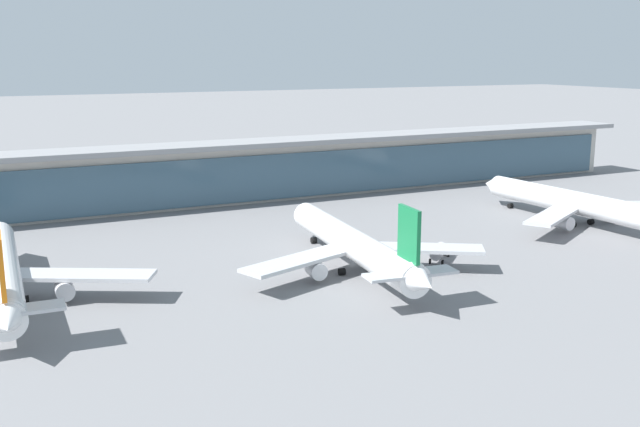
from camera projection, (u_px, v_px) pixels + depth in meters
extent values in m
plane|color=slate|center=(348.00, 264.00, 128.73)|extent=(1200.00, 1200.00, 0.00)
cylinder|color=white|center=(2.00, 270.00, 108.28)|extent=(6.75, 47.14, 4.95)
cone|color=white|center=(7.00, 323.00, 85.68)|extent=(4.66, 5.62, 4.46)
cube|color=#B7BABF|center=(81.00, 275.00, 108.89)|extent=(21.41, 14.91, 0.60)
cylinder|color=silver|center=(64.00, 289.00, 107.78)|extent=(2.87, 3.69, 2.73)
cube|color=orange|center=(1.00, 265.00, 88.28)|extent=(0.83, 6.00, 7.69)
cube|color=#B7BABF|center=(6.00, 312.00, 88.70)|extent=(13.80, 4.28, 0.43)
cylinder|color=black|center=(25.00, 300.00, 107.96)|extent=(1.07, 1.23, 1.20)
cylinder|color=black|center=(2.00, 265.00, 125.91)|extent=(1.07, 1.23, 1.20)
cylinder|color=white|center=(351.00, 243.00, 124.26)|extent=(9.87, 47.25, 4.95)
cone|color=white|center=(302.00, 213.00, 147.62)|extent=(5.30, 4.95, 4.86)
cone|color=white|center=(422.00, 282.00, 101.03)|extent=(5.01, 5.89, 4.46)
cube|color=black|center=(307.00, 211.00, 144.83)|extent=(3.91, 2.43, 0.60)
cube|color=#B7BABF|center=(300.00, 260.00, 116.87)|extent=(21.94, 12.43, 0.60)
cube|color=#B7BABF|center=(420.00, 248.00, 124.11)|extent=(21.00, 15.97, 0.60)
cylinder|color=silver|center=(316.00, 270.00, 117.64)|extent=(3.10, 3.86, 2.73)
cylinder|color=silver|center=(407.00, 260.00, 123.15)|extent=(3.10, 3.86, 2.73)
cube|color=#14703D|center=(409.00, 234.00, 103.74)|extent=(1.22, 6.01, 7.69)
cube|color=#B7BABF|center=(411.00, 274.00, 104.14)|extent=(13.99, 5.18, 0.43)
cylinder|color=black|center=(342.00, 272.00, 121.85)|extent=(1.15, 1.30, 1.20)
cylinder|color=black|center=(372.00, 268.00, 123.71)|extent=(1.15, 1.30, 1.20)
cylinder|color=black|center=(314.00, 240.00, 142.36)|extent=(1.15, 1.30, 1.20)
cylinder|color=white|center=(574.00, 202.00, 158.22)|extent=(7.74, 47.20, 4.95)
cone|color=white|center=(492.00, 185.00, 179.84)|extent=(5.11, 4.74, 4.86)
cube|color=black|center=(500.00, 183.00, 177.25)|extent=(3.83, 2.27, 0.60)
cube|color=#B7BABF|center=(554.00, 215.00, 149.57)|extent=(21.29, 15.25, 0.60)
cube|color=#B7BABF|center=(624.00, 205.00, 159.93)|extent=(21.82, 13.25, 0.60)
cylinder|color=silver|center=(564.00, 222.00, 150.75)|extent=(2.94, 3.74, 2.73)
cylinder|color=silver|center=(617.00, 214.00, 158.62)|extent=(2.94, 3.74, 2.73)
cylinder|color=black|center=(573.00, 225.00, 155.59)|extent=(1.09, 1.25, 1.20)
cylinder|color=black|center=(591.00, 222.00, 158.24)|extent=(1.09, 1.25, 1.20)
cylinder|color=black|center=(510.00, 206.00, 175.04)|extent=(1.09, 1.25, 1.20)
cube|color=silver|center=(444.00, 248.00, 134.16)|extent=(3.10, 3.12, 1.50)
cylinder|color=silver|center=(439.00, 251.00, 129.62)|extent=(5.52, 5.37, 2.10)
cylinder|color=black|center=(437.00, 253.00, 133.83)|extent=(0.85, 0.82, 0.90)
cylinder|color=black|center=(449.00, 254.00, 133.08)|extent=(0.85, 0.82, 0.90)
cylinder|color=black|center=(430.00, 261.00, 128.60)|extent=(0.85, 0.82, 0.90)
cylinder|color=black|center=(443.00, 262.00, 127.85)|extent=(0.85, 0.82, 0.90)
cube|color=beige|center=(230.00, 174.00, 180.67)|extent=(236.31, 8.00, 14.00)
cube|color=#3D5B70|center=(236.00, 180.00, 177.05)|extent=(231.58, 0.50, 11.20)
cube|color=gray|center=(232.00, 145.00, 177.31)|extent=(241.03, 12.80, 1.20)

